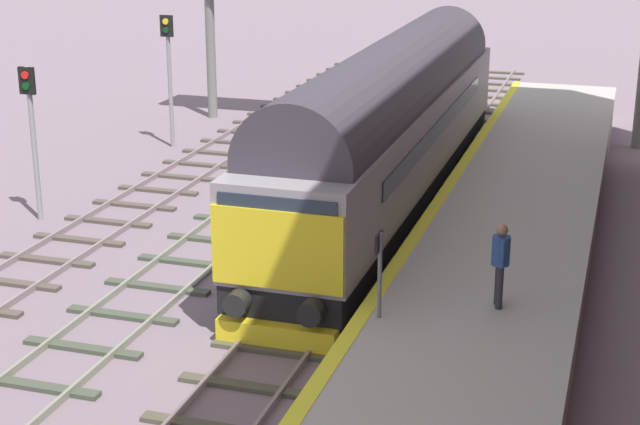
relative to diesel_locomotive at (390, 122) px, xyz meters
name	(u,v)px	position (x,y,z in m)	size (l,w,h in m)	color
ground_plane	(309,308)	(0.00, -7.13, -2.48)	(140.00, 140.00, 0.00)	slate
track_main	(309,306)	(0.00, -7.13, -2.43)	(2.50, 60.00, 0.15)	gray
track_adjacent_west	(157,287)	(-3.57, -7.13, -2.43)	(2.50, 60.00, 0.15)	gray
track_adjacent_far_west	(29,271)	(-6.86, -7.13, -2.43)	(2.50, 60.00, 0.15)	gray
station_platform	(479,307)	(3.60, -7.13, -1.98)	(4.00, 44.00, 1.01)	#A8A49B
diesel_locomotive	(390,122)	(0.00, 0.00, 0.00)	(2.74, 18.61, 4.68)	black
signal_post_mid	(32,125)	(-8.75, -3.65, 0.12)	(0.44, 0.22, 4.15)	gray
signal_post_far	(169,66)	(-8.75, 4.61, 0.31)	(0.44, 0.22, 4.50)	gray
platform_number_sign	(379,261)	(2.05, -9.29, -0.37)	(0.10, 0.44, 1.64)	slate
waiting_passenger	(501,257)	(4.09, -8.15, -0.49)	(0.42, 0.49, 1.64)	#2C2B32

